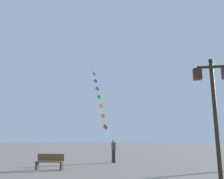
{
  "coord_description": "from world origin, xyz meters",
  "views": [
    {
      "loc": [
        1.15,
        -1.51,
        1.77
      ],
      "look_at": [
        -2.09,
        18.4,
        5.93
      ],
      "focal_mm": 38.19,
      "sensor_mm": 36.0,
      "label": 1
    }
  ],
  "objects_px": {
    "kite_train": "(99,97)",
    "park_bench": "(50,162)",
    "twin_lantern_lamp_post": "(214,97)",
    "kite_flyer": "(113,150)"
  },
  "relations": [
    {
      "from": "kite_train",
      "to": "kite_flyer",
      "type": "relative_size",
      "value": 6.27
    },
    {
      "from": "kite_train",
      "to": "park_bench",
      "type": "bearing_deg",
      "value": -92.75
    },
    {
      "from": "kite_train",
      "to": "kite_flyer",
      "type": "height_order",
      "value": "kite_train"
    },
    {
      "from": "twin_lantern_lamp_post",
      "to": "park_bench",
      "type": "xyz_separation_m",
      "value": [
        -8.05,
        4.9,
        -2.74
      ]
    },
    {
      "from": "twin_lantern_lamp_post",
      "to": "kite_train",
      "type": "xyz_separation_m",
      "value": [
        -7.54,
        15.64,
        2.85
      ]
    },
    {
      "from": "twin_lantern_lamp_post",
      "to": "kite_train",
      "type": "relative_size",
      "value": 0.43
    },
    {
      "from": "kite_train",
      "to": "kite_flyer",
      "type": "xyz_separation_m",
      "value": [
        2.48,
        -6.04,
        -5.13
      ]
    },
    {
      "from": "twin_lantern_lamp_post",
      "to": "kite_train",
      "type": "height_order",
      "value": "kite_train"
    },
    {
      "from": "twin_lantern_lamp_post",
      "to": "kite_flyer",
      "type": "distance_m",
      "value": 11.08
    },
    {
      "from": "kite_train",
      "to": "park_bench",
      "type": "xyz_separation_m",
      "value": [
        -0.52,
        -10.74,
        -5.59
      ]
    }
  ]
}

